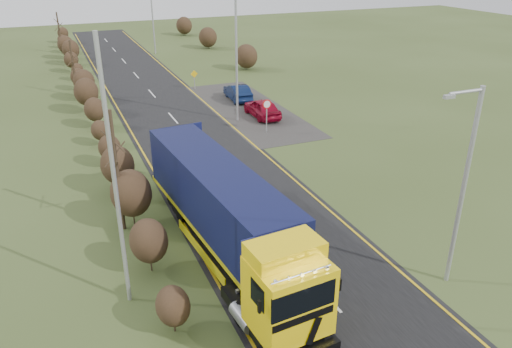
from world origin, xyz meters
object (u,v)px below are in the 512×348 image
object	(u,v)px
car_blue_sedan	(238,92)
lorry	(226,212)
car_red_hatchback	(262,108)
streetlight_near	(463,182)
speed_sign	(267,109)

from	to	relation	value
car_blue_sedan	lorry	bearing A→B (deg)	71.39
car_red_hatchback	streetlight_near	bearing A→B (deg)	85.23
car_blue_sedan	speed_sign	distance (m)	8.99
car_blue_sedan	streetlight_near	size ratio (longest dim) A/B	0.53
car_red_hatchback	speed_sign	bearing A→B (deg)	71.23
car_red_hatchback	car_blue_sedan	world-z (taller)	car_red_hatchback
car_blue_sedan	speed_sign	bearing A→B (deg)	86.31
lorry	speed_sign	size ratio (longest dim) A/B	5.87
car_red_hatchback	streetlight_near	xyz separation A→B (m)	(-1.74, -22.90, 3.73)
car_red_hatchback	speed_sign	world-z (taller)	speed_sign
car_red_hatchback	speed_sign	distance (m)	3.79
car_red_hatchback	streetlight_near	world-z (taller)	streetlight_near
lorry	car_blue_sedan	xyz separation A→B (m)	(9.39, 23.27, -1.59)
streetlight_near	speed_sign	world-z (taller)	streetlight_near
lorry	streetlight_near	distance (m)	9.45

